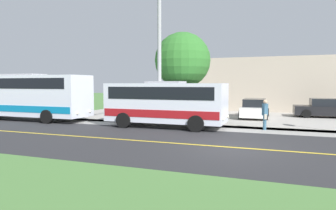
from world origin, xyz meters
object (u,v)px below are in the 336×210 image
Objects in this scene: parked_car_far at (325,108)px; commercial_building at (283,84)px; pedestrian_with_bags at (265,114)px; street_light_pole at (159,54)px; parked_car_near at (254,109)px; shuttle_bus_front at (166,102)px; transit_bus_rear at (24,95)px; tree_curbside at (182,61)px.

commercial_building reaches higher than parked_car_far.
street_light_pole is (0.55, -6.21, 3.46)m from pedestrian_with_bags.
parked_car_near is at bearing -67.45° from parked_car_far.
shuttle_bus_front is 13.26m from parked_car_far.
street_light_pole is 1.77× the size of parked_car_far.
pedestrian_with_bags is 7.13m from street_light_pole.
tree_curbside reaches higher than transit_bus_rear.
street_light_pole is at bearing 91.93° from transit_bus_rear.
transit_bus_rear is 0.48× the size of commercial_building.
pedestrian_with_bags is at bearing -4.03° from commercial_building.
street_light_pole reaches higher than tree_curbside.
parked_car_far is (-8.99, 20.66, -1.11)m from transit_bus_rear.
shuttle_bus_front is at bearing -2.86° from tree_curbside.
street_light_pole is at bearing -50.08° from parked_car_far.
pedestrian_with_bags is 0.21× the size of street_light_pole.
street_light_pole reaches higher than shuttle_bus_front.
tree_curbside is (-2.52, 0.73, -0.21)m from street_light_pole.
parked_car_far is at bearing 20.81° from commercial_building.
pedestrian_with_bags is 0.38× the size of parked_car_far.
tree_curbside reaches higher than parked_car_far.
shuttle_bus_front is at bearing 61.09° from street_light_pole.
shuttle_bus_front reaches higher than pedestrian_with_bags.
commercial_building reaches higher than parked_car_near.
tree_curbside is at bearing -109.82° from pedestrian_with_bags.
pedestrian_with_bags is 6.06m from parked_car_near.
commercial_building is (-16.52, 7.33, -1.85)m from street_light_pole.
shuttle_bus_front is 3.89m from tree_curbside.
transit_bus_rear reaches higher than shuttle_bus_front.
transit_bus_rear reaches higher than parked_car_far.
tree_curbside is at bearing -57.47° from parked_car_far.
street_light_pole is 1.31× the size of tree_curbside.
transit_bus_rear reaches higher than pedestrian_with_bags.
pedestrian_with_bags is at bearing 95.07° from street_light_pole.
street_light_pole is (-0.33, -0.59, 2.86)m from shuttle_bus_front.
transit_bus_rear is 17.05m from parked_car_near.
parked_car_near is 0.21× the size of commercial_building.
shuttle_bus_front is at bearing -47.35° from parked_car_far.
commercial_building is (-7.88, -2.99, 1.83)m from parked_car_far.
parked_car_far is (-2.12, 5.10, 0.00)m from parked_car_near.
commercial_building is at bearing -159.19° from parked_car_far.
tree_curbside is at bearing 177.14° from shuttle_bus_front.
street_light_pole is at bearing -84.93° from pedestrian_with_bags.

